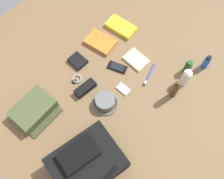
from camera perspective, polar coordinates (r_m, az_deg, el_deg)
name	(u,v)px	position (r m, az deg, el deg)	size (l,w,h in m)	color
ground_plane	(112,93)	(1.57, 0.00, -0.80)	(2.64, 2.02, 0.02)	brown
backpack	(87,163)	(1.37, -5.79, -16.34)	(0.41, 0.35, 0.17)	black
toiletry_pouch	(34,110)	(1.55, -17.35, -4.46)	(0.25, 0.21, 0.07)	#47512D
bucket_hat	(105,102)	(1.50, -1.55, -2.83)	(0.16, 0.16, 0.06)	slate
deodorant_spray	(206,62)	(1.70, 20.68, 5.82)	(0.04, 0.04, 0.11)	blue
shampoo_bottle	(188,67)	(1.65, 16.88, 4.92)	(0.04, 0.04, 0.11)	#19471E
toothpaste_tube	(186,77)	(1.59, 16.43, 2.64)	(0.05, 0.05, 0.14)	white
cologne_bottle	(175,89)	(1.52, 14.24, 0.07)	(0.04, 0.04, 0.17)	#473319
paperback_novel	(121,27)	(1.81, 2.03, 14.04)	(0.13, 0.21, 0.03)	yellow
travel_guidebook	(100,42)	(1.73, -2.68, 10.74)	(0.16, 0.21, 0.03)	orange
cell_phone	(117,67)	(1.63, 1.22, 5.10)	(0.09, 0.14, 0.01)	black
media_player	(123,89)	(1.56, 2.61, 0.13)	(0.05, 0.09, 0.01)	#B7B7BC
wristwatch	(77,79)	(1.61, -8.05, 2.34)	(0.07, 0.06, 0.01)	#99999E
toothbrush	(149,75)	(1.62, 8.42, 3.19)	(0.17, 0.05, 0.02)	blue
wallet	(78,61)	(1.66, -7.81, 6.46)	(0.09, 0.11, 0.02)	black
notepad	(136,60)	(1.67, 5.50, 6.80)	(0.11, 0.15, 0.02)	beige
sunglasses_case	(85,88)	(1.56, -6.10, 0.28)	(0.14, 0.06, 0.04)	black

